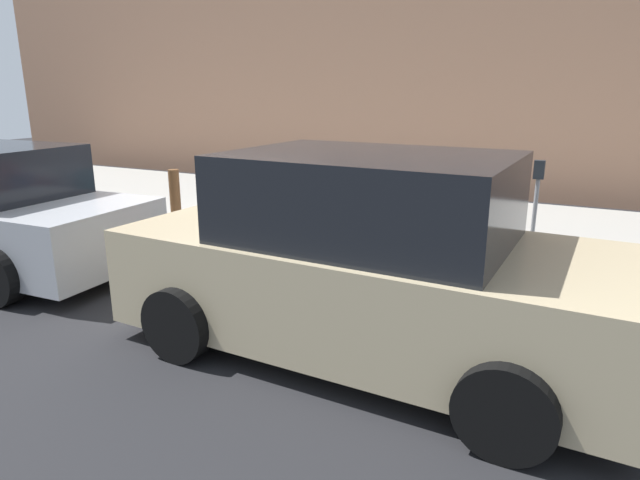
% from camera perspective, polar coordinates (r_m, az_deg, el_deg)
% --- Properties ---
extents(ground_plane, '(40.00, 40.00, 0.00)m').
position_cam_1_polar(ground_plane, '(7.75, -10.72, -1.34)').
color(ground_plane, black).
extents(sidewalk_curb, '(18.00, 5.00, 0.14)m').
position_cam_1_polar(sidewalk_curb, '(9.76, -1.78, 2.81)').
color(sidewalk_curb, '#9E9B93').
rests_on(sidewalk_curb, ground_plane).
extents(suitcase_olive_0, '(0.41, 0.23, 0.87)m').
position_cam_1_polar(suitcase_olive_0, '(7.06, 13.32, 0.46)').
color(suitcase_olive_0, '#59601E').
rests_on(suitcase_olive_0, sidewalk_curb).
extents(suitcase_red_1, '(0.37, 0.28, 0.83)m').
position_cam_1_polar(suitcase_red_1, '(7.19, 9.89, 1.71)').
color(suitcase_red_1, red).
rests_on(suitcase_red_1, sidewalk_curb).
extents(suitcase_navy_2, '(0.39, 0.26, 0.81)m').
position_cam_1_polar(suitcase_navy_2, '(7.28, 6.30, 1.39)').
color(suitcase_navy_2, navy).
rests_on(suitcase_navy_2, sidewalk_curb).
extents(suitcase_maroon_3, '(0.47, 0.24, 0.80)m').
position_cam_1_polar(suitcase_maroon_3, '(7.45, 2.60, 1.63)').
color(suitcase_maroon_3, maroon).
rests_on(suitcase_maroon_3, sidewalk_curb).
extents(suitcase_silver_4, '(0.40, 0.21, 0.98)m').
position_cam_1_polar(suitcase_silver_4, '(7.73, -0.56, 2.67)').
color(suitcase_silver_4, '#9EA0A8').
rests_on(suitcase_silver_4, sidewalk_curb).
extents(suitcase_teal_5, '(0.49, 0.29, 1.00)m').
position_cam_1_polar(suitcase_teal_5, '(7.93, -4.04, 3.14)').
color(suitcase_teal_5, '#0F606B').
rests_on(suitcase_teal_5, sidewalk_curb).
extents(suitcase_black_6, '(0.39, 0.25, 0.74)m').
position_cam_1_polar(suitcase_black_6, '(8.24, -6.95, 3.27)').
color(suitcase_black_6, black).
rests_on(suitcase_black_6, sidewalk_curb).
extents(fire_hydrant, '(0.39, 0.21, 0.82)m').
position_cam_1_polar(fire_hydrant, '(8.57, -10.82, 4.18)').
color(fire_hydrant, '#99999E').
rests_on(fire_hydrant, sidewalk_curb).
extents(bollard_post, '(0.17, 0.17, 0.87)m').
position_cam_1_polar(bollard_post, '(8.90, -15.00, 4.38)').
color(bollard_post, brown).
rests_on(bollard_post, sidewalk_curb).
extents(parking_meter, '(0.12, 0.09, 1.27)m').
position_cam_1_polar(parking_meter, '(7.01, 21.79, 4.18)').
color(parking_meter, slate).
rests_on(parking_meter, sidewalk_curb).
extents(parked_car_beige_0, '(4.31, 2.09, 1.72)m').
position_cam_1_polar(parked_car_beige_0, '(4.56, 5.06, -2.54)').
color(parked_car_beige_0, tan).
rests_on(parked_car_beige_0, ground_plane).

